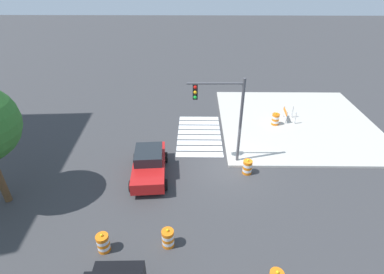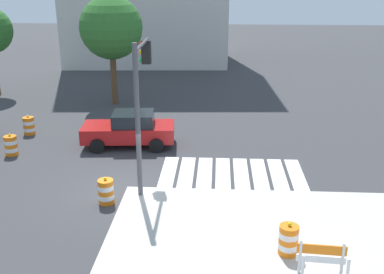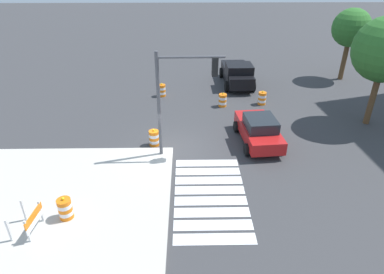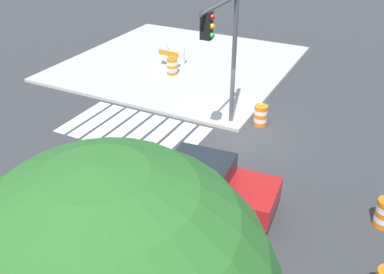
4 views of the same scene
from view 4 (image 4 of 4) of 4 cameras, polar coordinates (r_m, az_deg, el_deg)
ground_plane at (r=17.86m, az=6.18°, el=0.57°), size 120.00×120.00×0.00m
sidewalk_corner at (r=25.09m, az=-1.62°, el=9.80°), size 12.00×12.00×0.15m
crosswalk_stripes at (r=18.10m, az=-7.81°, el=0.92°), size 5.85×3.20×0.02m
sports_car at (r=13.39m, az=1.83°, el=-6.19°), size 4.44×2.41×1.63m
traffic_barrel_near_corner at (r=18.39m, az=9.10°, el=2.87°), size 0.56×0.56×1.02m
traffic_barrel_on_sidewalk at (r=23.13m, az=-2.66°, el=9.40°), size 0.56×0.56×1.02m
construction_barricade at (r=24.31m, az=-2.91°, el=10.72°), size 1.30×0.87×1.00m
traffic_light_pole at (r=16.03m, az=4.30°, el=12.44°), size 0.47×3.29×5.50m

